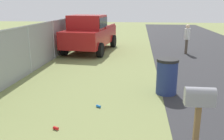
{
  "coord_description": "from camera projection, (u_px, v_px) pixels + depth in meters",
  "views": [
    {
      "loc": [
        1.76,
        -0.2,
        2.64
      ],
      "look_at": [
        6.76,
        0.38,
        1.28
      ],
      "focal_mm": 38.86,
      "sensor_mm": 36.0,
      "label": 1
    }
  ],
  "objects": [
    {
      "name": "fence_section",
      "position": [
        11.0,
        55.0,
        8.14
      ],
      "size": [
        19.18,
        0.07,
        1.88
      ],
      "color": "#9EA3A8",
      "rests_on": "ground"
    },
    {
      "name": "litter_can_far_scatter",
      "position": [
        56.0,
        128.0,
        5.29
      ],
      "size": [
        0.11,
        0.14,
        0.07
      ],
      "primitive_type": "cylinder",
      "rotation": [
        0.0,
        1.57,
        1.16
      ],
      "color": "red",
      "rests_on": "ground"
    },
    {
      "name": "mailbox",
      "position": [
        199.0,
        102.0,
        4.08
      ],
      "size": [
        0.22,
        0.5,
        1.32
      ],
      "rotation": [
        0.0,
        0.0,
        -0.01
      ],
      "color": "brown",
      "rests_on": "ground"
    },
    {
      "name": "trash_bin",
      "position": [
        167.0,
        76.0,
        7.31
      ],
      "size": [
        0.65,
        0.65,
        1.08
      ],
      "color": "navy",
      "rests_on": "ground"
    },
    {
      "name": "litter_can_midfield_b",
      "position": [
        98.0,
        106.0,
        6.43
      ],
      "size": [
        0.12,
        0.14,
        0.07
      ],
      "primitive_type": "cylinder",
      "rotation": [
        0.0,
        1.57,
        4.2
      ],
      "color": "blue",
      "rests_on": "ground"
    },
    {
      "name": "pickup_truck",
      "position": [
        90.0,
        32.0,
        13.86
      ],
      "size": [
        5.03,
        2.65,
        2.09
      ],
      "rotation": [
        0.0,
        0.0,
        3.04
      ],
      "color": "maroon",
      "rests_on": "ground"
    },
    {
      "name": "pedestrian",
      "position": [
        187.0,
        37.0,
        13.24
      ],
      "size": [
        0.49,
        0.3,
        1.61
      ],
      "rotation": [
        0.0,
        0.0,
        4.57
      ],
      "color": "#4C4238",
      "rests_on": "ground"
    }
  ]
}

